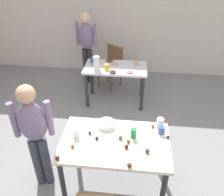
% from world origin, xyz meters
% --- Properties ---
extents(ground_plane, '(6.40, 6.40, 0.00)m').
position_xyz_m(ground_plane, '(0.00, 0.00, 0.00)').
color(ground_plane, gray).
extents(wall_back, '(6.40, 0.10, 2.60)m').
position_xyz_m(wall_back, '(0.00, 3.20, 1.30)').
color(wall_back, silver).
rests_on(wall_back, ground_plane).
extents(dining_table_near, '(1.25, 0.78, 0.75)m').
position_xyz_m(dining_table_near, '(0.14, -0.11, 0.65)').
color(dining_table_near, silver).
rests_on(dining_table_near, ground_plane).
extents(dining_table_far, '(1.14, 0.61, 0.75)m').
position_xyz_m(dining_table_far, '(-0.04, 1.80, 0.63)').
color(dining_table_far, silver).
rests_on(dining_table_far, ground_plane).
extents(chair_far_table, '(0.55, 0.55, 0.87)m').
position_xyz_m(chair_far_table, '(-0.17, 2.45, 0.50)').
color(chair_far_table, brown).
rests_on(chair_far_table, ground_plane).
extents(person_girl_near, '(0.46, 0.26, 1.46)m').
position_xyz_m(person_girl_near, '(-0.77, -0.18, 0.87)').
color(person_girl_near, '#383D4C').
rests_on(person_girl_near, ground_plane).
extents(person_adult_far, '(0.45, 0.27, 1.54)m').
position_xyz_m(person_adult_far, '(-0.70, 2.51, 0.93)').
color(person_adult_far, '#28282D').
rests_on(person_adult_far, ground_plane).
extents(mixing_bowl, '(0.21, 0.21, 0.07)m').
position_xyz_m(mixing_bowl, '(0.01, 0.14, 0.78)').
color(mixing_bowl, white).
rests_on(mixing_bowl, dining_table_near).
extents(soda_can, '(0.07, 0.07, 0.12)m').
position_xyz_m(soda_can, '(0.34, -0.02, 0.81)').
color(soda_can, '#198438').
rests_on(soda_can, dining_table_near).
extents(fork_near, '(0.17, 0.02, 0.01)m').
position_xyz_m(fork_near, '(-0.09, -0.34, 0.75)').
color(fork_near, silver).
rests_on(fork_near, dining_table_near).
extents(cup_near_0, '(0.07, 0.07, 0.10)m').
position_xyz_m(cup_near_0, '(0.67, 0.08, 0.80)').
color(cup_near_0, '#3351B2').
rests_on(cup_near_0, dining_table_near).
extents(cup_near_1, '(0.07, 0.07, 0.11)m').
position_xyz_m(cup_near_1, '(-0.32, -0.09, 0.80)').
color(cup_near_1, white).
rests_on(cup_near_1, dining_table_near).
extents(cup_near_2, '(0.09, 0.09, 0.12)m').
position_xyz_m(cup_near_2, '(0.66, 0.20, 0.81)').
color(cup_near_2, white).
rests_on(cup_near_2, dining_table_near).
extents(cake_ball_0, '(0.05, 0.05, 0.05)m').
position_xyz_m(cake_ball_0, '(0.27, -0.21, 0.77)').
color(cake_ball_0, '#3D2319').
rests_on(cake_ball_0, dining_table_near).
extents(cake_ball_1, '(0.04, 0.04, 0.04)m').
position_xyz_m(cake_ball_1, '(-0.32, -0.27, 0.77)').
color(cake_ball_1, brown).
rests_on(cake_ball_1, dining_table_near).
extents(cake_ball_2, '(0.05, 0.05, 0.05)m').
position_xyz_m(cake_ball_2, '(0.50, -0.25, 0.78)').
color(cake_ball_2, brown).
rests_on(cake_ball_2, dining_table_near).
extents(cake_ball_3, '(0.04, 0.04, 0.04)m').
position_xyz_m(cake_ball_3, '(0.58, 0.17, 0.77)').
color(cake_ball_3, brown).
rests_on(cake_ball_3, dining_table_near).
extents(cake_ball_4, '(0.05, 0.05, 0.05)m').
position_xyz_m(cake_ball_4, '(0.20, -0.08, 0.78)').
color(cake_ball_4, brown).
rests_on(cake_ball_4, dining_table_near).
extents(cake_ball_5, '(0.05, 0.05, 0.05)m').
position_xyz_m(cake_ball_5, '(0.32, -0.47, 0.78)').
color(cake_ball_5, brown).
rests_on(cake_ball_5, dining_table_near).
extents(cake_ball_6, '(0.04, 0.04, 0.04)m').
position_xyz_m(cake_ball_6, '(0.29, -0.12, 0.77)').
color(cake_ball_6, brown).
rests_on(cake_ball_6, dining_table_near).
extents(cake_ball_7, '(0.05, 0.05, 0.05)m').
position_xyz_m(cake_ball_7, '(-0.43, -0.45, 0.77)').
color(cake_ball_7, '#3D2319').
rests_on(cake_ball_7, dining_table_near).
extents(cake_ball_8, '(0.04, 0.04, 0.04)m').
position_xyz_m(cake_ball_8, '(-0.07, -0.11, 0.77)').
color(cake_ball_8, '#3D2319').
rests_on(cake_ball_8, dining_table_near).
extents(cake_ball_9, '(0.04, 0.04, 0.04)m').
position_xyz_m(cake_ball_9, '(-0.17, -0.03, 0.77)').
color(cake_ball_9, brown).
rests_on(cake_ball_9, dining_table_near).
extents(cake_ball_10, '(0.04, 0.04, 0.04)m').
position_xyz_m(cake_ball_10, '(0.74, -0.00, 0.77)').
color(cake_ball_10, '#3D2319').
rests_on(cake_ball_10, dining_table_near).
extents(pitcher_far, '(0.12, 0.12, 0.24)m').
position_xyz_m(pitcher_far, '(-0.36, 1.67, 0.87)').
color(pitcher_far, white).
rests_on(pitcher_far, dining_table_far).
extents(cup_far_0, '(0.09, 0.09, 0.10)m').
position_xyz_m(cup_far_0, '(-0.18, 1.68, 0.80)').
color(cup_far_0, yellow).
rests_on(cup_far_0, dining_table_far).
extents(cup_far_1, '(0.08, 0.08, 0.10)m').
position_xyz_m(cup_far_1, '(-0.49, 1.95, 0.80)').
color(cup_far_1, '#3351B2').
rests_on(cup_far_1, dining_table_far).
extents(donut_far_0, '(0.11, 0.11, 0.03)m').
position_xyz_m(donut_far_0, '(0.34, 1.96, 0.77)').
color(donut_far_0, gold).
rests_on(donut_far_0, dining_table_far).
extents(donut_far_1, '(0.14, 0.14, 0.04)m').
position_xyz_m(donut_far_1, '(-0.17, 2.03, 0.77)').
color(donut_far_1, brown).
rests_on(donut_far_1, dining_table_far).
extents(donut_far_2, '(0.12, 0.12, 0.03)m').
position_xyz_m(donut_far_2, '(-0.06, 1.57, 0.77)').
color(donut_far_2, brown).
rests_on(donut_far_2, dining_table_far).
extents(donut_far_3, '(0.11, 0.11, 0.03)m').
position_xyz_m(donut_far_3, '(0.24, 1.59, 0.77)').
color(donut_far_3, pink).
rests_on(donut_far_3, dining_table_far).
extents(donut_far_4, '(0.11, 0.11, 0.03)m').
position_xyz_m(donut_far_4, '(-0.05, 1.90, 0.77)').
color(donut_far_4, pink).
rests_on(donut_far_4, dining_table_far).
extents(donut_far_5, '(0.10, 0.10, 0.03)m').
position_xyz_m(donut_far_5, '(-0.42, 1.83, 0.77)').
color(donut_far_5, gold).
rests_on(donut_far_5, dining_table_far).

